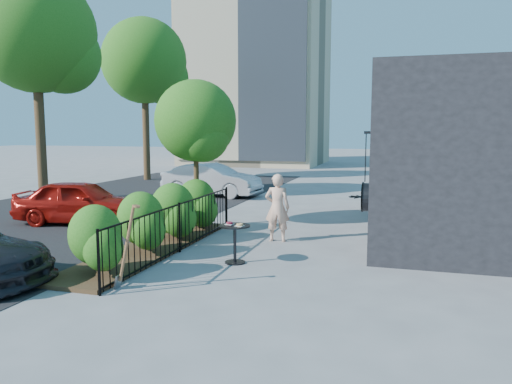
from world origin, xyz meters
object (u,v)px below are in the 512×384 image
(car_silver, at_px, (212,180))
(woman, at_px, (277,208))
(street_tree_near, at_px, (36,40))
(patio_tree, at_px, (197,126))
(cafe_table, at_px, (235,237))
(shovel, at_px, (125,252))
(street_tree_far, at_px, (145,66))
(car_red, at_px, (81,202))

(car_silver, bearing_deg, woman, -141.93)
(woman, bearing_deg, street_tree_near, -28.97)
(patio_tree, relative_size, woman, 2.42)
(cafe_table, distance_m, car_silver, 10.27)
(patio_tree, distance_m, street_tree_near, 8.92)
(cafe_table, bearing_deg, car_silver, 114.22)
(patio_tree, height_order, shovel, patio_tree)
(patio_tree, relative_size, cafe_table, 4.77)
(street_tree_far, relative_size, cafe_table, 10.02)
(patio_tree, bearing_deg, car_silver, 108.41)
(street_tree_far, bearing_deg, car_red, -69.73)
(street_tree_near, height_order, shovel, street_tree_near)
(patio_tree, bearing_deg, shovel, -79.66)
(patio_tree, relative_size, car_red, 1.07)
(patio_tree, bearing_deg, street_tree_near, 157.43)
(shovel, relative_size, car_silver, 0.37)
(shovel, bearing_deg, woman, 70.36)
(street_tree_near, xyz_separation_m, car_red, (4.32, -3.71, -5.29))
(woman, bearing_deg, shovel, 64.14)
(street_tree_far, height_order, shovel, street_tree_far)
(woman, bearing_deg, patio_tree, -29.55)
(street_tree_near, bearing_deg, car_silver, 27.17)
(cafe_table, bearing_deg, patio_tree, 123.81)
(woman, height_order, car_silver, woman)
(shovel, distance_m, car_silver, 11.85)
(shovel, xyz_separation_m, car_silver, (-3.01, 11.47, 0.01))
(shovel, bearing_deg, car_red, 131.92)
(street_tree_far, relative_size, woman, 5.09)
(woman, relative_size, car_red, 0.44)
(street_tree_far, height_order, cafe_table, street_tree_far)
(cafe_table, height_order, car_silver, car_silver)
(street_tree_far, bearing_deg, street_tree_near, -90.00)
(street_tree_near, distance_m, car_silver, 8.26)
(car_silver, bearing_deg, car_red, 174.34)
(patio_tree, xyz_separation_m, car_red, (-3.38, -0.51, -2.14))
(patio_tree, height_order, street_tree_far, street_tree_far)
(shovel, height_order, car_silver, shovel)
(cafe_table, relative_size, car_silver, 0.21)
(cafe_table, height_order, woman, woman)
(patio_tree, xyz_separation_m, street_tree_near, (-7.70, 3.20, 3.15))
(cafe_table, relative_size, shovel, 0.56)
(street_tree_far, xyz_separation_m, shovel, (8.68, -16.56, -5.27))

